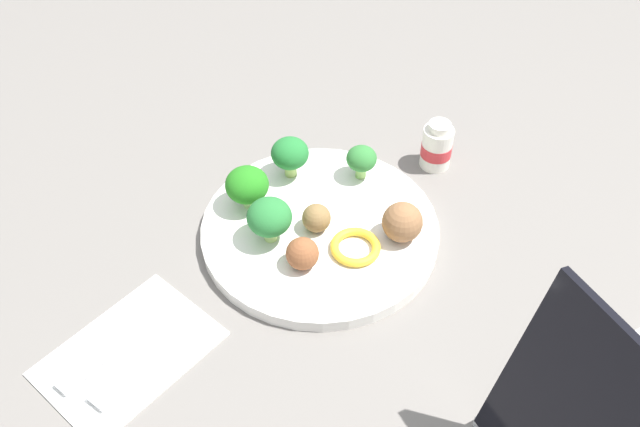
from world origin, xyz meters
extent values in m
plane|color=slate|center=(0.00, 0.00, 0.00)|extent=(4.00, 4.00, 0.00)
cylinder|color=white|center=(0.00, 0.00, 0.01)|extent=(0.28, 0.28, 0.02)
cylinder|color=#96CE69|center=(-0.10, -0.02, 0.02)|extent=(0.01, 0.01, 0.02)
ellipsoid|color=#2E7232|center=(-0.10, -0.02, 0.05)|extent=(0.04, 0.04, 0.03)
cylinder|color=#A4BF66|center=(-0.04, -0.09, 0.02)|extent=(0.01, 0.01, 0.02)
ellipsoid|color=#216E2F|center=(-0.04, -0.09, 0.05)|extent=(0.05, 0.05, 0.04)
cylinder|color=#A8D070|center=(0.05, -0.03, 0.02)|extent=(0.02, 0.02, 0.02)
ellipsoid|color=#277032|center=(0.05, -0.03, 0.05)|extent=(0.05, 0.05, 0.04)
cylinder|color=#9ECD74|center=(0.03, -0.09, 0.02)|extent=(0.01, 0.01, 0.01)
ellipsoid|color=#23761B|center=(0.03, -0.09, 0.05)|extent=(0.05, 0.05, 0.04)
sphere|color=brown|center=(0.06, 0.03, 0.03)|extent=(0.04, 0.04, 0.04)
sphere|color=brown|center=(-0.05, 0.08, 0.04)|extent=(0.05, 0.05, 0.05)
sphere|color=brown|center=(0.01, 0.00, 0.03)|extent=(0.03, 0.03, 0.03)
torus|color=yellow|center=(0.00, 0.06, 0.02)|extent=(0.08, 0.08, 0.01)
cube|color=white|center=(0.26, -0.03, 0.00)|extent=(0.18, 0.13, 0.01)
cube|color=silver|center=(0.24, -0.01, 0.01)|extent=(0.09, 0.02, 0.01)
cube|color=silver|center=(0.30, 0.00, 0.01)|extent=(0.03, 0.03, 0.01)
cube|color=white|center=(0.23, -0.05, 0.01)|extent=(0.09, 0.02, 0.01)
cube|color=silver|center=(0.30, -0.04, 0.01)|extent=(0.06, 0.02, 0.01)
cylinder|color=white|center=(-0.20, 0.02, 0.03)|extent=(0.04, 0.04, 0.06)
cylinder|color=red|center=(-0.20, 0.02, 0.03)|extent=(0.04, 0.04, 0.02)
cylinder|color=silver|center=(-0.20, 0.02, 0.06)|extent=(0.03, 0.03, 0.01)
camera|label=1|loc=(0.40, 0.39, 0.60)|focal=38.72mm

